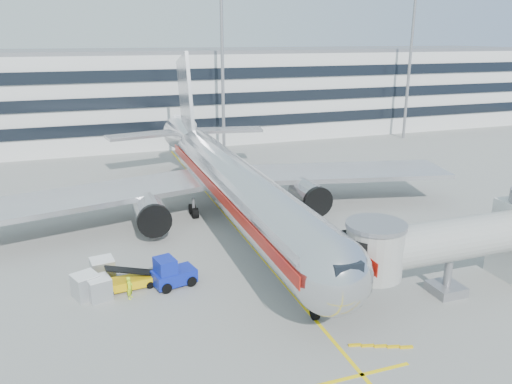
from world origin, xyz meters
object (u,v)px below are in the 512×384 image
object	(u,v)px
ramp_worker	(130,288)
baggage_tug	(171,273)
cargo_container_left	(86,286)
cargo_container_front	(99,288)
main_jet	(229,180)
belt_loader	(128,282)
cargo_container_right	(103,270)

from	to	relation	value
ramp_worker	baggage_tug	bearing A→B (deg)	-47.02
cargo_container_left	cargo_container_front	xyz separation A→B (m)	(0.88, -0.58, -0.06)
main_jet	belt_loader	world-z (taller)	main_jet
main_jet	ramp_worker	world-z (taller)	main_jet
belt_loader	main_jet	bearing A→B (deg)	45.55
belt_loader	cargo_container_front	bearing A→B (deg)	-158.25
belt_loader	cargo_container_front	size ratio (longest dim) A/B	2.31
baggage_tug	cargo_container_front	size ratio (longest dim) A/B	1.85
belt_loader	cargo_container_left	bearing A→B (deg)	-175.21
cargo_container_front	main_jet	bearing A→B (deg)	42.69
cargo_container_front	belt_loader	bearing A→B (deg)	21.75
cargo_container_right	ramp_worker	distance (m)	3.85
cargo_container_right	ramp_worker	xyz separation A→B (m)	(1.65, -3.48, -0.05)
belt_loader	cargo_container_right	size ratio (longest dim) A/B	2.28
baggage_tug	cargo_container_left	world-z (taller)	baggage_tug
baggage_tug	cargo_container_right	size ratio (longest dim) A/B	1.83
belt_loader	ramp_worker	size ratio (longest dim) A/B	2.52
cargo_container_right	cargo_container_front	bearing A→B (deg)	-98.22
ramp_worker	cargo_container_left	bearing A→B (deg)	93.22
cargo_container_front	ramp_worker	bearing A→B (deg)	-18.94
cargo_container_front	baggage_tug	bearing A→B (deg)	2.23
belt_loader	cargo_container_left	xyz separation A→B (m)	(-2.95, -0.25, 0.31)
cargo_container_left	cargo_container_front	world-z (taller)	cargo_container_left
cargo_container_left	cargo_container_right	distance (m)	2.54
cargo_container_left	main_jet	bearing A→B (deg)	39.48
main_jet	ramp_worker	size ratio (longest dim) A/B	30.19
main_jet	cargo_container_front	size ratio (longest dim) A/B	27.64
main_jet	cargo_container_right	world-z (taller)	main_jet
baggage_tug	cargo_container_left	distance (m)	6.07
cargo_container_right	cargo_container_left	bearing A→B (deg)	-120.24
main_jet	cargo_container_left	world-z (taller)	main_jet
belt_loader	ramp_worker	xyz separation A→B (m)	(-0.02, -1.53, 0.28)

